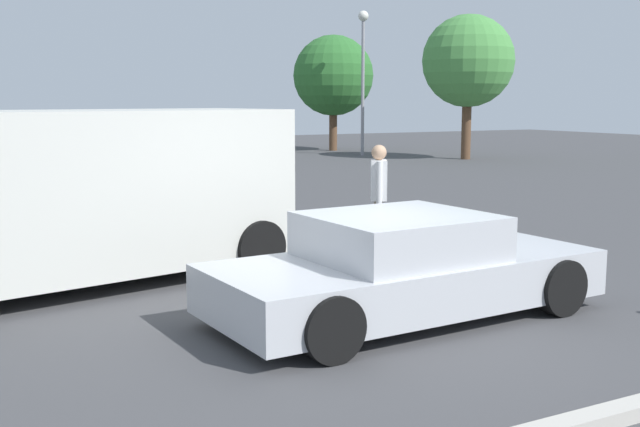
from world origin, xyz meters
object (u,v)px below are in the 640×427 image
(suv_dark, at_px, (92,181))
(pedestrian, at_px, (379,190))
(van_white, at_px, (82,192))
(sedan_foreground, at_px, (404,269))
(light_post_near, at_px, (363,57))

(suv_dark, relative_size, pedestrian, 3.04)
(van_white, height_order, suv_dark, van_white)
(sedan_foreground, bearing_deg, suv_dark, 103.17)
(sedan_foreground, height_order, light_post_near, light_post_near)
(pedestrian, distance_m, light_post_near, 21.96)
(van_white, xyz_separation_m, pedestrian, (4.42, -0.14, -0.20))
(van_white, distance_m, suv_dark, 3.55)
(suv_dark, relative_size, light_post_near, 0.85)
(sedan_foreground, distance_m, light_post_near, 25.46)
(pedestrian, bearing_deg, sedan_foreground, 92.37)
(van_white, relative_size, light_post_near, 0.92)
(suv_dark, height_order, pedestrian, suv_dark)
(pedestrian, relative_size, light_post_near, 0.28)
(van_white, relative_size, pedestrian, 3.30)
(pedestrian, bearing_deg, light_post_near, -90.48)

